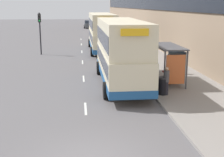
{
  "coord_description": "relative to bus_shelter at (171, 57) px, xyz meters",
  "views": [
    {
      "loc": [
        -0.23,
        -9.89,
        5.26
      ],
      "look_at": [
        2.88,
        19.95,
        -1.84
      ],
      "focal_mm": 50.0,
      "sensor_mm": 36.0,
      "label": 1
    }
  ],
  "objects": [
    {
      "name": "pavement",
      "position": [
        0.73,
        28.54,
        -1.81
      ],
      "size": [
        5.0,
        93.0,
        0.14
      ],
      "color": "gray",
      "rests_on": "ground_plane"
    },
    {
      "name": "lane_mark_1",
      "position": [
        -5.77,
        -4.39,
        -1.87
      ],
      "size": [
        0.12,
        2.0,
        0.01
      ],
      "color": "silver",
      "rests_on": "ground_plane"
    },
    {
      "name": "lane_mark_2",
      "position": [
        -5.77,
        2.39,
        -1.87
      ],
      "size": [
        0.12,
        2.0,
        0.01
      ],
      "color": "silver",
      "rests_on": "ground_plane"
    },
    {
      "name": "lane_mark_3",
      "position": [
        -5.77,
        9.16,
        -1.87
      ],
      "size": [
        0.12,
        2.0,
        0.01
      ],
      "color": "silver",
      "rests_on": "ground_plane"
    },
    {
      "name": "lane_mark_4",
      "position": [
        -5.77,
        15.93,
        -1.87
      ],
      "size": [
        0.12,
        2.0,
        0.01
      ],
      "color": "silver",
      "rests_on": "ground_plane"
    },
    {
      "name": "lane_mark_5",
      "position": [
        -5.77,
        22.7,
        -1.87
      ],
      "size": [
        0.12,
        2.0,
        0.01
      ],
      "color": "silver",
      "rests_on": "ground_plane"
    },
    {
      "name": "lane_mark_6",
      "position": [
        -5.77,
        29.47,
        -1.87
      ],
      "size": [
        0.12,
        2.0,
        0.01
      ],
      "color": "silver",
      "rests_on": "ground_plane"
    },
    {
      "name": "bus_shelter",
      "position": [
        0.0,
        0.0,
        0.0
      ],
      "size": [
        1.6,
        4.2,
        2.48
      ],
      "color": "#4C4C51",
      "rests_on": "ground_plane"
    },
    {
      "name": "double_decker_bus_near",
      "position": [
        -3.3,
        0.37,
        0.41
      ],
      "size": [
        2.85,
        10.17,
        4.3
      ],
      "color": "beige",
      "rests_on": "ground_plane"
    },
    {
      "name": "double_decker_bus_ahead",
      "position": [
        -3.46,
        16.06,
        0.41
      ],
      "size": [
        2.85,
        11.52,
        4.3
      ],
      "color": "beige",
      "rests_on": "ground_plane"
    },
    {
      "name": "car_0",
      "position": [
        -3.92,
        53.28,
        -0.99
      ],
      "size": [
        2.02,
        4.11,
        1.8
      ],
      "color": "#4C5156",
      "rests_on": "ground_plane"
    },
    {
      "name": "pedestrian_at_shelter",
      "position": [
        1.18,
        2.84,
        -0.87
      ],
      "size": [
        0.34,
        0.34,
        1.69
      ],
      "color": "#23232D",
      "rests_on": "ground_plane"
    },
    {
      "name": "pedestrian_1",
      "position": [
        -1.06,
        -2.77,
        -0.89
      ],
      "size": [
        0.33,
        0.33,
        1.66
      ],
      "color": "#23232D",
      "rests_on": "ground_plane"
    },
    {
      "name": "litter_bin",
      "position": [
        -1.22,
        -2.68,
        -1.21
      ],
      "size": [
        0.55,
        0.55,
        1.05
      ],
      "color": "black",
      "rests_on": "ground_plane"
    },
    {
      "name": "traffic_light_far_kerb",
      "position": [
        -10.17,
        14.24,
        1.14
      ],
      "size": [
        0.3,
        0.32,
        4.46
      ],
      "color": "black",
      "rests_on": "ground_plane"
    }
  ]
}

